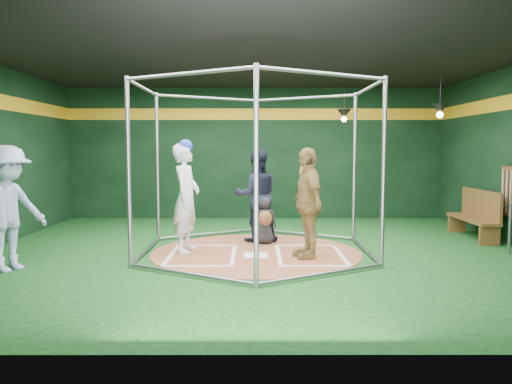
{
  "coord_description": "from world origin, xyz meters",
  "views": [
    {
      "loc": [
        -0.01,
        -8.93,
        1.89
      ],
      "look_at": [
        0.0,
        0.1,
        1.1
      ],
      "focal_mm": 35.0,
      "sensor_mm": 36.0,
      "label": 1
    }
  ],
  "objects_px": {
    "dugout_bench": "(476,214)",
    "visitor_leopard": "(307,203)",
    "umpire": "(257,196)",
    "batter_figure": "(186,197)"
  },
  "relations": [
    {
      "from": "dugout_bench",
      "to": "visitor_leopard",
      "type": "bearing_deg",
      "value": -153.61
    },
    {
      "from": "dugout_bench",
      "to": "batter_figure",
      "type": "bearing_deg",
      "value": -166.91
    },
    {
      "from": "umpire",
      "to": "dugout_bench",
      "type": "distance_m",
      "value": 4.65
    },
    {
      "from": "visitor_leopard",
      "to": "umpire",
      "type": "relative_size",
      "value": 1.02
    },
    {
      "from": "visitor_leopard",
      "to": "umpire",
      "type": "distance_m",
      "value": 1.74
    },
    {
      "from": "batter_figure",
      "to": "dugout_bench",
      "type": "relative_size",
      "value": 1.16
    },
    {
      "from": "dugout_bench",
      "to": "umpire",
      "type": "bearing_deg",
      "value": -175.62
    },
    {
      "from": "batter_figure",
      "to": "visitor_leopard",
      "type": "distance_m",
      "value": 2.21
    },
    {
      "from": "umpire",
      "to": "dugout_bench",
      "type": "relative_size",
      "value": 1.05
    },
    {
      "from": "batter_figure",
      "to": "umpire",
      "type": "bearing_deg",
      "value": 38.49
    }
  ]
}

